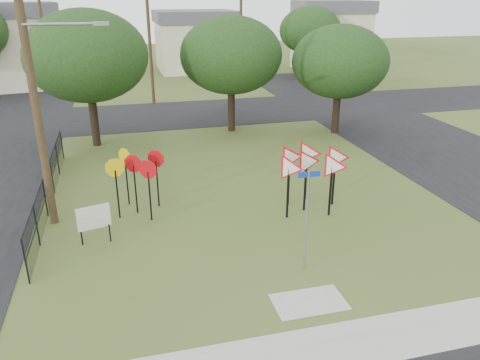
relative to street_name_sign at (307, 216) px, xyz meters
name	(u,v)px	position (x,y,z in m)	size (l,w,h in m)	color
ground	(281,258)	(-0.48, 0.78, -1.83)	(140.00, 140.00, 0.00)	#3B4E1D
sidewalk	(338,346)	(-0.48, -3.42, -1.82)	(30.00, 1.60, 0.02)	#9A9A92
street_right	(421,141)	(11.52, 10.78, -1.82)	(8.00, 50.00, 0.02)	black
street_far	(187,114)	(-0.48, 20.78, -1.82)	(60.00, 8.00, 0.02)	black
curb_pad	(309,302)	(-0.48, -1.62, -1.82)	(2.00, 1.20, 0.02)	#9A9A92
street_name_sign	(307,216)	(0.00, 0.00, 0.00)	(0.67, 0.06, 3.22)	gray
stop_sign_cluster	(136,169)	(-4.68, 5.41, -0.06)	(2.21, 2.15, 2.38)	black
yield_sign_cluster	(310,164)	(1.78, 4.07, 0.05)	(3.18, 2.18, 2.56)	black
info_board	(94,219)	(-6.23, 3.28, -0.91)	(1.08, 0.33, 1.38)	black
utility_pole_main	(34,81)	(-7.72, 5.28, 3.38)	(3.55, 0.33, 10.00)	#483621
far_pole_a	(150,41)	(-2.48, 24.78, 2.77)	(1.40, 0.24, 9.00)	#483621
far_pole_b	(241,38)	(5.52, 28.78, 2.52)	(1.40, 0.24, 8.50)	#483621
far_pole_c	(44,37)	(-10.48, 30.78, 2.77)	(1.40, 0.24, 9.00)	#483621
fence_run	(49,186)	(-8.08, 7.03, -1.05)	(0.05, 11.55, 1.50)	black
house_left	(3,45)	(-14.48, 34.78, 1.82)	(10.58, 8.88, 7.20)	beige
house_mid	(195,40)	(3.52, 40.78, 1.32)	(8.40, 8.40, 6.20)	beige
house_right	(330,36)	(17.52, 36.78, 1.82)	(8.30, 8.30, 7.20)	beige
tree_near_left	(87,56)	(-6.48, 14.78, 3.02)	(6.40, 6.40, 7.27)	black
tree_near_mid	(231,55)	(1.52, 15.78, 2.71)	(6.00, 6.00, 6.80)	black
tree_near_right	(340,62)	(7.52, 13.78, 2.39)	(5.60, 5.60, 6.33)	black
tree_far_right	(310,30)	(13.52, 32.78, 2.71)	(6.00, 6.00, 6.80)	black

